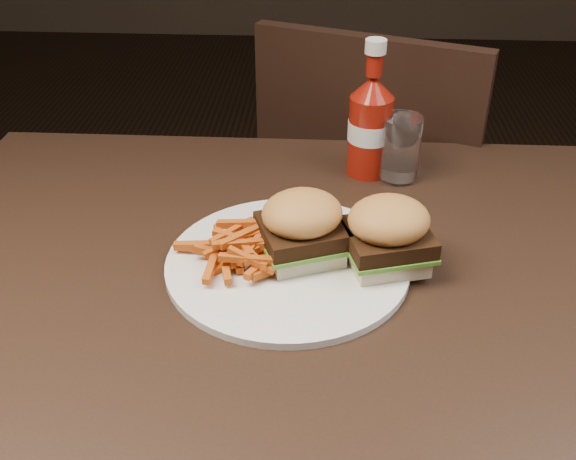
# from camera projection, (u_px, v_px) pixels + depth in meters

# --- Properties ---
(dining_table) EXTENTS (1.20, 0.80, 0.04)m
(dining_table) POSITION_uv_depth(u_px,v_px,m) (343.00, 289.00, 0.86)
(dining_table) COLOR black
(dining_table) RESTS_ON ground
(chair_far) EXTENTS (0.58, 0.58, 0.04)m
(chair_far) POSITION_uv_depth(u_px,v_px,m) (384.00, 217.00, 1.58)
(chair_far) COLOR black
(chair_far) RESTS_ON ground
(plate) EXTENTS (0.31, 0.31, 0.01)m
(plate) POSITION_uv_depth(u_px,v_px,m) (288.00, 264.00, 0.86)
(plate) COLOR white
(plate) RESTS_ON dining_table
(sandwich_half_a) EXTENTS (0.12, 0.11, 0.02)m
(sandwich_half_a) POSITION_uv_depth(u_px,v_px,m) (302.00, 249.00, 0.86)
(sandwich_half_a) COLOR beige
(sandwich_half_a) RESTS_ON plate
(sandwich_half_b) EXTENTS (0.11, 0.11, 0.02)m
(sandwich_half_b) POSITION_uv_depth(u_px,v_px,m) (385.00, 256.00, 0.85)
(sandwich_half_b) COLOR #C9B794
(sandwich_half_b) RESTS_ON plate
(fries_pile) EXTENTS (0.12, 0.12, 0.05)m
(fries_pile) POSITION_uv_depth(u_px,v_px,m) (242.00, 245.00, 0.85)
(fries_pile) COLOR #AD5C1A
(fries_pile) RESTS_ON plate
(ketchup_bottle) EXTENTS (0.08, 0.08, 0.14)m
(ketchup_bottle) POSITION_uv_depth(u_px,v_px,m) (369.00, 138.00, 1.05)
(ketchup_bottle) COLOR maroon
(ketchup_bottle) RESTS_ON dining_table
(tumbler) EXTENTS (0.08, 0.08, 0.10)m
(tumbler) POSITION_uv_depth(u_px,v_px,m) (400.00, 147.00, 1.04)
(tumbler) COLOR white
(tumbler) RESTS_ON dining_table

